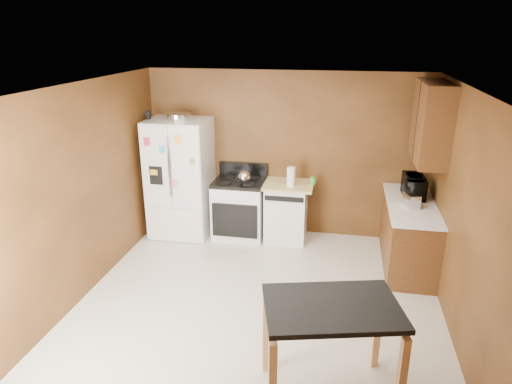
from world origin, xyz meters
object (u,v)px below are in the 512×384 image
(paper_towel, at_px, (291,177))
(roasting_pan, at_px, (179,116))
(pen_cup, at_px, (148,115))
(toaster, at_px, (411,200))
(kettle, at_px, (244,177))
(dishwasher, at_px, (286,211))
(refrigerator, at_px, (180,178))
(island, at_px, (331,320))
(microwave, at_px, (414,187))
(green_canister, at_px, (313,181))
(gas_range, at_px, (240,208))

(paper_towel, bearing_deg, roasting_pan, 178.45)
(pen_cup, height_order, toaster, pen_cup)
(pen_cup, distance_m, toaster, 3.88)
(kettle, height_order, dishwasher, kettle)
(roasting_pan, bearing_deg, pen_cup, -171.19)
(paper_towel, relative_size, refrigerator, 0.16)
(paper_towel, distance_m, island, 3.08)
(toaster, xyz_separation_m, microwave, (0.07, 0.40, 0.05))
(microwave, bearing_deg, paper_towel, 81.96)
(kettle, relative_size, microwave, 0.40)
(microwave, relative_size, refrigerator, 0.27)
(green_canister, bearing_deg, toaster, -27.78)
(pen_cup, relative_size, dishwasher, 0.13)
(microwave, xyz_separation_m, island, (-0.98, -2.85, -0.28))
(microwave, bearing_deg, kettle, 83.96)
(kettle, height_order, island, kettle)
(microwave, height_order, refrigerator, refrigerator)
(roasting_pan, distance_m, gas_range, 1.65)
(green_canister, distance_m, refrigerator, 2.01)
(green_canister, bearing_deg, dishwasher, -171.61)
(kettle, bearing_deg, paper_towel, 2.30)
(roasting_pan, xyz_separation_m, kettle, (0.99, -0.07, -0.85))
(green_canister, bearing_deg, microwave, -12.02)
(toaster, xyz_separation_m, gas_range, (-2.41, 0.61, -0.52))
(toaster, distance_m, microwave, 0.41)
(kettle, distance_m, green_canister, 1.01)
(toaster, distance_m, gas_range, 2.54)
(paper_towel, xyz_separation_m, gas_range, (-0.79, 0.08, -0.57))
(microwave, bearing_deg, gas_range, 81.63)
(pen_cup, distance_m, dishwasher, 2.50)
(roasting_pan, relative_size, microwave, 0.74)
(paper_towel, height_order, dishwasher, paper_towel)
(roasting_pan, distance_m, dishwasher, 2.13)
(microwave, bearing_deg, dishwasher, 78.84)
(microwave, height_order, dishwasher, microwave)
(island, bearing_deg, green_canister, 97.29)
(roasting_pan, relative_size, gas_range, 0.32)
(toaster, bearing_deg, gas_range, 148.12)
(refrigerator, height_order, dishwasher, refrigerator)
(roasting_pan, distance_m, island, 4.01)
(refrigerator, height_order, island, refrigerator)
(microwave, distance_m, dishwasher, 1.87)
(paper_towel, relative_size, gas_range, 0.26)
(kettle, xyz_separation_m, toaster, (2.31, -0.50, -0.01))
(paper_towel, bearing_deg, microwave, -4.62)
(microwave, bearing_deg, refrigerator, 83.98)
(roasting_pan, relative_size, kettle, 1.86)
(island, bearing_deg, pen_cup, 133.77)
(gas_range, height_order, island, gas_range)
(roasting_pan, xyz_separation_m, microwave, (3.37, -0.18, -0.81))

